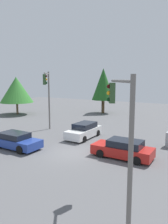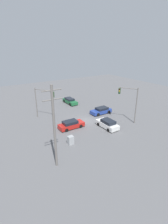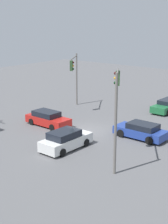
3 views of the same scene
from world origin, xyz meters
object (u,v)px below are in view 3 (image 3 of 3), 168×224
sedan_green (168,105)px  sedan_blue (141,131)px  sedan_red (48,119)px  traffic_signal_main (116,102)px  sedan_white (66,140)px  traffic_signal_cross (75,72)px

sedan_green → sedan_blue: size_ratio=1.08×
sedan_red → sedan_blue: size_ratio=1.01×
sedan_green → sedan_blue: sedan_blue is taller
sedan_blue → traffic_signal_main: traffic_signal_main is taller
sedan_red → traffic_signal_main: size_ratio=0.68×
sedan_white → sedan_blue: 6.70m
traffic_signal_cross → traffic_signal_main: bearing=17.8°
sedan_white → sedan_blue: sedan_white is taller
sedan_green → sedan_white: sedan_white is taller
sedan_red → sedan_green: (6.35, 12.02, -0.01)m
sedan_red → sedan_green: sedan_red is taller
traffic_signal_main → traffic_signal_cross: 16.03m
traffic_signal_cross → sedan_red: bearing=-13.9°
traffic_signal_main → traffic_signal_cross: (-12.51, 10.02, -0.37)m
sedan_white → traffic_signal_cross: bearing=128.2°
traffic_signal_main → sedan_green: bearing=-19.2°
sedan_red → sedan_blue: sedan_red is taller
traffic_signal_main → sedan_white: bearing=54.8°
traffic_signal_cross → sedan_blue: bearing=36.6°
sedan_red → traffic_signal_cross: (-2.33, 6.53, 3.48)m
sedan_white → traffic_signal_cross: 12.98m
sedan_red → traffic_signal_main: 11.43m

